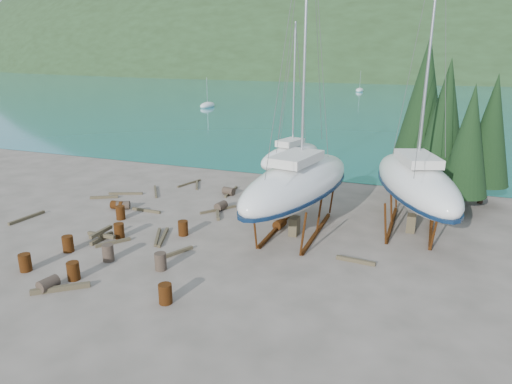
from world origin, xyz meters
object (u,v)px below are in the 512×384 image
(large_sailboat_near, at_px, (298,183))
(large_sailboat_far, at_px, (416,182))
(small_sailboat_shore, at_px, (291,156))
(worker, at_px, (253,207))

(large_sailboat_near, height_order, large_sailboat_far, large_sailboat_near)
(large_sailboat_far, bearing_deg, large_sailboat_near, -175.34)
(small_sailboat_shore, relative_size, worker, 7.82)
(large_sailboat_far, height_order, small_sailboat_shore, large_sailboat_far)
(large_sailboat_near, xyz_separation_m, small_sailboat_shore, (-3.70, 10.87, -0.94))
(small_sailboat_shore, bearing_deg, large_sailboat_far, -22.25)
(large_sailboat_near, distance_m, large_sailboat_far, 7.04)
(worker, bearing_deg, large_sailboat_far, -52.27)
(large_sailboat_near, xyz_separation_m, large_sailboat_far, (6.36, 3.00, -0.09))
(small_sailboat_shore, bearing_deg, worker, -71.40)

